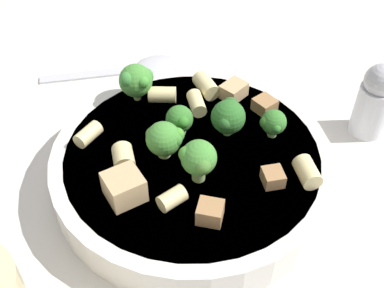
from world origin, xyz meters
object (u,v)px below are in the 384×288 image
at_px(broccoli_floret_4, 273,122).
at_px(chicken_chunk_4, 124,187).
at_px(pasta_bowl, 192,164).
at_px(rigatoni_1, 206,86).
at_px(broccoli_floret_2, 136,80).
at_px(rigatoni_3, 172,198).
at_px(chicken_chunk_3, 210,212).
at_px(broccoli_floret_1, 180,120).
at_px(rigatoni_2, 307,172).
at_px(rigatoni_4, 196,103).
at_px(rigatoni_5, 123,157).
at_px(rigatoni_0, 88,134).
at_px(broccoli_floret_0, 164,139).
at_px(chicken_chunk_2, 236,91).
at_px(broccoli_floret_3, 228,116).
at_px(chicken_chunk_0, 265,105).
at_px(spoon, 140,67).
at_px(pepper_shaker, 375,100).
at_px(broccoli_floret_5, 198,159).
at_px(rigatoni_6, 162,95).
at_px(chicken_chunk_1, 274,176).

height_order(broccoli_floret_4, chicken_chunk_4, broccoli_floret_4).
bearing_deg(pasta_bowl, rigatoni_1, -71.67).
distance_m(broccoli_floret_2, rigatoni_1, 0.07).
height_order(pasta_bowl, rigatoni_3, rigatoni_3).
height_order(rigatoni_3, chicken_chunk_3, chicken_chunk_3).
height_order(broccoli_floret_1, broccoli_floret_2, broccoli_floret_2).
relative_size(broccoli_floret_2, rigatoni_2, 1.46).
height_order(rigatoni_4, rigatoni_5, rigatoni_5).
xyz_separation_m(rigatoni_0, rigatoni_1, (-0.06, -0.11, 0.00)).
height_order(broccoli_floret_0, broccoli_floret_4, broccoli_floret_0).
relative_size(broccoli_floret_4, chicken_chunk_2, 1.13).
xyz_separation_m(broccoli_floret_3, rigatoni_3, (0.00, 0.09, -0.01)).
distance_m(rigatoni_5, chicken_chunk_0, 0.14).
height_order(broccoli_floret_1, spoon, broccoli_floret_1).
xyz_separation_m(broccoli_floret_0, pepper_shaker, (-0.14, -0.15, -0.01)).
height_order(broccoli_floret_1, rigatoni_4, broccoli_floret_1).
relative_size(broccoli_floret_2, broccoli_floret_5, 0.97).
bearing_deg(pepper_shaker, broccoli_floret_2, 25.62).
distance_m(broccoli_floret_0, chicken_chunk_4, 0.05).
relative_size(rigatoni_1, rigatoni_3, 1.35).
distance_m(broccoli_floret_4, rigatoni_4, 0.08).
xyz_separation_m(broccoli_floret_5, chicken_chunk_2, (0.02, -0.11, -0.02)).
distance_m(rigatoni_2, rigatoni_5, 0.15).
bearing_deg(rigatoni_6, chicken_chunk_2, -147.73).
height_order(rigatoni_0, rigatoni_2, rigatoni_2).
height_order(rigatoni_5, rigatoni_6, rigatoni_5).
height_order(broccoli_floret_4, broccoli_floret_5, broccoli_floret_5).
bearing_deg(broccoli_floret_4, rigatoni_3, 69.87).
xyz_separation_m(broccoli_floret_2, chicken_chunk_0, (-0.11, -0.04, -0.02)).
xyz_separation_m(broccoli_floret_5, rigatoni_3, (0.01, 0.03, -0.02)).
height_order(rigatoni_2, pepper_shaker, pepper_shaker).
height_order(broccoli_floret_1, broccoli_floret_5, broccoli_floret_5).
distance_m(chicken_chunk_2, spoon, 0.14).
relative_size(rigatoni_0, rigatoni_5, 1.13).
xyz_separation_m(chicken_chunk_3, pepper_shaker, (-0.08, -0.19, -0.00)).
bearing_deg(rigatoni_5, broccoli_floret_0, -132.67).
bearing_deg(broccoli_floret_2, rigatoni_0, 83.96).
relative_size(rigatoni_2, rigatoni_4, 0.97).
distance_m(chicken_chunk_2, pepper_shaker, 0.13).
xyz_separation_m(broccoli_floret_2, rigatoni_4, (-0.06, -0.01, -0.01)).
relative_size(broccoli_floret_5, pepper_shaker, 0.49).
distance_m(broccoli_floret_1, broccoli_floret_5, 0.06).
distance_m(rigatoni_2, chicken_chunk_2, 0.12).
bearing_deg(rigatoni_0, broccoli_floret_4, -150.23).
bearing_deg(chicken_chunk_0, broccoli_floret_2, 19.36).
bearing_deg(broccoli_floret_2, rigatoni_2, 172.01).
xyz_separation_m(pasta_bowl, broccoli_floret_2, (0.08, -0.04, 0.04)).
distance_m(broccoli_floret_1, chicken_chunk_0, 0.08).
bearing_deg(broccoli_floret_2, chicken_chunk_1, 165.69).
distance_m(broccoli_floret_1, rigatoni_6, 0.05).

